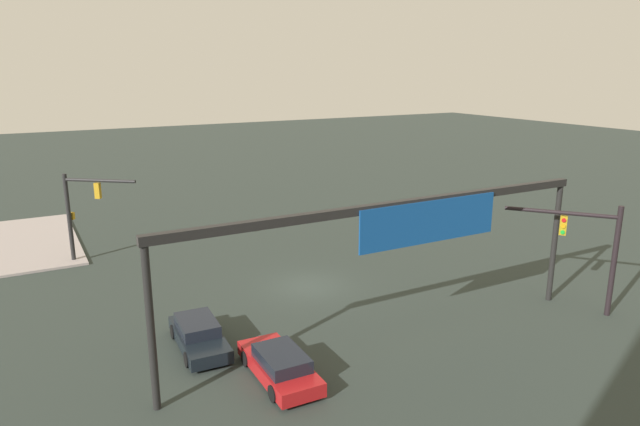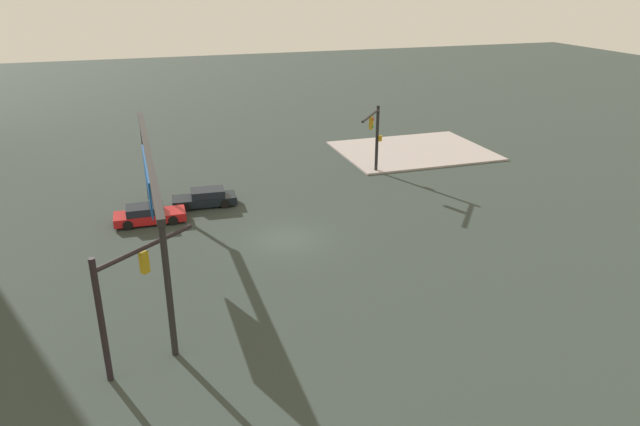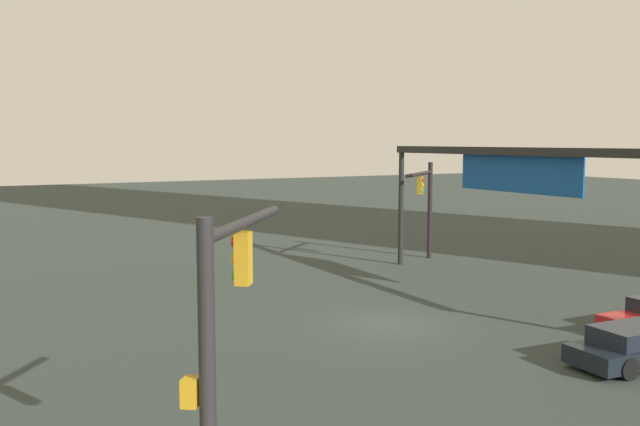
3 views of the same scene
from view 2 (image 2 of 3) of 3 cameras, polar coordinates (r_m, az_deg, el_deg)
ground_plane at (r=36.75m, az=-3.31°, el=-2.57°), size 185.05×185.05×0.00m
sidewalk_corner at (r=55.91m, az=8.94°, el=5.94°), size 10.53×13.47×0.15m
traffic_signal_near_corner at (r=47.88m, az=5.30°, el=7.84°), size 3.75×3.24×5.54m
traffic_signal_opposite_side at (r=24.98m, az=-18.61°, el=-7.07°), size 3.47×4.15×5.46m
overhead_sign_gantry at (r=33.50m, az=-16.14°, el=3.90°), size 20.53×0.43×6.39m
sedan_car_approaching at (r=42.64m, az=-10.99°, el=1.42°), size 2.02×4.52×1.21m
sedan_car_waiting_far at (r=40.56m, az=-16.17°, el=-0.15°), size 1.94×4.61×1.21m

